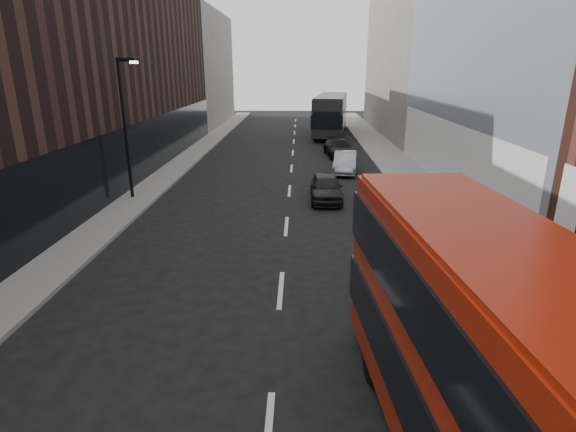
# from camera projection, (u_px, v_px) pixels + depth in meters

# --- Properties ---
(sidewalk_right) EXTENTS (3.00, 80.00, 0.15)m
(sidewalk_right) POSITION_uv_depth(u_px,v_px,m) (403.00, 171.00, 30.13)
(sidewalk_right) COLOR slate
(sidewalk_right) RESTS_ON ground
(sidewalk_left) EXTENTS (2.00, 80.00, 0.15)m
(sidewalk_left) POSITION_uv_depth(u_px,v_px,m) (174.00, 170.00, 30.51)
(sidewalk_left) COLOR slate
(sidewalk_left) RESTS_ON ground
(building_modern_block) EXTENTS (5.03, 22.00, 20.00)m
(building_modern_block) POSITION_uv_depth(u_px,v_px,m) (512.00, 2.00, 23.14)
(building_modern_block) COLOR #909499
(building_modern_block) RESTS_ON ground
(building_victorian) EXTENTS (6.50, 24.00, 21.00)m
(building_victorian) POSITION_uv_depth(u_px,v_px,m) (408.00, 36.00, 45.04)
(building_victorian) COLOR slate
(building_victorian) RESTS_ON ground
(building_left_mid) EXTENTS (5.00, 24.00, 14.00)m
(building_left_mid) POSITION_uv_depth(u_px,v_px,m) (137.00, 63.00, 33.16)
(building_left_mid) COLOR black
(building_left_mid) RESTS_ON ground
(building_left_far) EXTENTS (5.00, 20.00, 13.00)m
(building_left_far) POSITION_uv_depth(u_px,v_px,m) (201.00, 69.00, 54.19)
(building_left_far) COLOR slate
(building_left_far) RESTS_ON ground
(street_lamp) EXTENTS (1.06, 0.22, 7.00)m
(street_lamp) POSITION_uv_depth(u_px,v_px,m) (126.00, 120.00, 22.58)
(street_lamp) COLOR black
(street_lamp) RESTS_ON sidewalk_left
(red_bus) EXTENTS (3.42, 10.95, 4.36)m
(red_bus) POSITION_uv_depth(u_px,v_px,m) (517.00, 394.00, 6.16)
(red_bus) COLOR #981C09
(red_bus) RESTS_ON ground
(grey_bus) EXTENTS (4.47, 12.67, 4.01)m
(grey_bus) POSITION_uv_depth(u_px,v_px,m) (331.00, 114.00, 46.38)
(grey_bus) COLOR black
(grey_bus) RESTS_ON ground
(car_a) EXTENTS (1.67, 4.07, 1.38)m
(car_a) POSITION_uv_depth(u_px,v_px,m) (326.00, 187.00, 23.64)
(car_a) COLOR black
(car_a) RESTS_ON ground
(car_b) EXTENTS (1.96, 4.30, 1.37)m
(car_b) POSITION_uv_depth(u_px,v_px,m) (345.00, 162.00, 29.94)
(car_b) COLOR #96999E
(car_b) RESTS_ON ground
(car_c) EXTENTS (2.35, 4.80, 1.34)m
(car_c) POSITION_uv_depth(u_px,v_px,m) (338.00, 148.00, 35.38)
(car_c) COLOR black
(car_c) RESTS_ON ground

